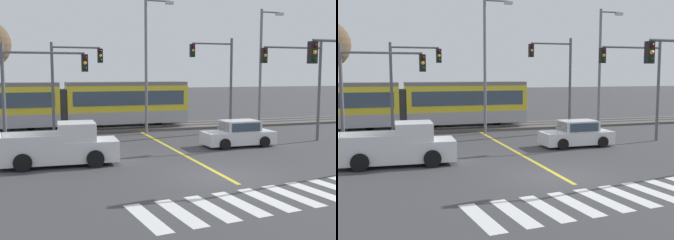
{
  "view_description": "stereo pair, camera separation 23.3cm",
  "coord_description": "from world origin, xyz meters",
  "views": [
    {
      "loc": [
        -7.5,
        -15.63,
        4.29
      ],
      "look_at": [
        -0.12,
        7.1,
        1.6
      ],
      "focal_mm": 45.0,
      "sensor_mm": 36.0,
      "label": 1
    },
    {
      "loc": [
        -7.28,
        -15.7,
        4.29
      ],
      "look_at": [
        -0.12,
        7.1,
        1.6
      ],
      "focal_mm": 45.0,
      "sensor_mm": 36.0,
      "label": 2
    }
  ],
  "objects": [
    {
      "name": "pickup_truck",
      "position": [
        -6.24,
        4.29,
        0.84
      ],
      "size": [
        5.48,
        2.4,
        1.98
      ],
      "color": "silver",
      "rests_on": "ground"
    },
    {
      "name": "street_lamp_east",
      "position": [
        8.97,
        12.28,
        5.02
      ],
      "size": [
        1.9,
        0.28,
        8.94
      ],
      "color": "slate",
      "rests_on": "ground"
    },
    {
      "name": "crosswalk_stripe_1",
      "position": [
        -3.28,
        -3.82,
        0.0
      ],
      "size": [
        0.88,
        2.85,
        0.01
      ],
      "primitive_type": "cube",
      "rotation": [
        0.0,
        0.0,
        0.12
      ],
      "color": "silver",
      "rests_on": "ground"
    },
    {
      "name": "crosswalk_stripe_6",
      "position": [
        2.19,
        -3.18,
        0.0
      ],
      "size": [
        0.88,
        2.85,
        0.01
      ],
      "primitive_type": "cube",
      "rotation": [
        0.0,
        0.0,
        0.12
      ],
      "color": "silver",
      "rests_on": "ground"
    },
    {
      "name": "crosswalk_stripe_5",
      "position": [
        1.09,
        -3.31,
        0.0
      ],
      "size": [
        0.88,
        2.85,
        0.01
      ],
      "primitive_type": "cube",
      "rotation": [
        0.0,
        0.0,
        0.12
      ],
      "color": "silver",
      "rests_on": "ground"
    },
    {
      "name": "rail_far",
      "position": [
        0.0,
        16.49,
        0.23
      ],
      "size": [
        120.0,
        0.08,
        0.1
      ],
      "primitive_type": "cube",
      "color": "#939399",
      "rests_on": "track_bed"
    },
    {
      "name": "sedan_crossing",
      "position": [
        3.97,
        6.3,
        0.7
      ],
      "size": [
        4.21,
        1.93,
        1.52
      ],
      "color": "silver",
      "rests_on": "ground"
    },
    {
      "name": "crosswalk_stripe_4",
      "position": [
        0.0,
        -3.44,
        0.0
      ],
      "size": [
        0.88,
        2.85,
        0.01
      ],
      "primitive_type": "cube",
      "rotation": [
        0.0,
        0.0,
        0.12
      ],
      "color": "silver",
      "rests_on": "ground"
    },
    {
      "name": "ground_plane",
      "position": [
        0.0,
        0.0,
        0.0
      ],
      "size": [
        200.0,
        200.0,
        0.0
      ],
      "primitive_type": "plane",
      "color": "#3D3D3F"
    },
    {
      "name": "lane_centre_line",
      "position": [
        0.0,
        6.16,
        0.0
      ],
      "size": [
        0.2,
        15.21,
        0.01
      ],
      "primitive_type": "cube",
      "color": "gold",
      "rests_on": "ground"
    },
    {
      "name": "track_bed",
      "position": [
        0.0,
        15.77,
        0.09
      ],
      "size": [
        120.0,
        4.0,
        0.18
      ],
      "primitive_type": "cube",
      "color": "#56514C",
      "rests_on": "ground"
    },
    {
      "name": "crosswalk_stripe_0",
      "position": [
        -4.37,
        -3.95,
        0.0
      ],
      "size": [
        0.88,
        2.85,
        0.01
      ],
      "primitive_type": "cube",
      "rotation": [
        0.0,
        0.0,
        0.12
      ],
      "color": "silver",
      "rests_on": "ground"
    },
    {
      "name": "traffic_light_far_left",
      "position": [
        -5.18,
        11.65,
        4.1
      ],
      "size": [
        3.25,
        0.38,
        6.18
      ],
      "color": "#515459",
      "rests_on": "ground"
    },
    {
      "name": "traffic_light_mid_left",
      "position": [
        -7.34,
        6.62,
        3.83
      ],
      "size": [
        4.25,
        0.38,
        5.75
      ],
      "color": "#515459",
      "rests_on": "ground"
    },
    {
      "name": "rail_near",
      "position": [
        0.0,
        15.05,
        0.23
      ],
      "size": [
        120.0,
        0.08,
        0.1
      ],
      "primitive_type": "cube",
      "color": "#939399",
      "rests_on": "track_bed"
    },
    {
      "name": "crosswalk_stripe_2",
      "position": [
        -2.19,
        -3.7,
        0.0
      ],
      "size": [
        0.88,
        2.85,
        0.01
      ],
      "primitive_type": "cube",
      "rotation": [
        0.0,
        0.0,
        0.12
      ],
      "color": "silver",
      "rests_on": "ground"
    },
    {
      "name": "crosswalk_stripe_3",
      "position": [
        -1.09,
        -3.57,
        0.0
      ],
      "size": [
        0.88,
        2.85,
        0.01
      ],
      "primitive_type": "cube",
      "rotation": [
        0.0,
        0.0,
        0.12
      ],
      "color": "silver",
      "rests_on": "ground"
    },
    {
      "name": "light_rail_tram",
      "position": [
        -5.37,
        15.76,
        2.05
      ],
      "size": [
        18.5,
        2.64,
        3.43
      ],
      "color": "#9E9EA3",
      "rests_on": "track_bed"
    },
    {
      "name": "street_lamp_centre",
      "position": [
        0.31,
        12.82,
        5.29
      ],
      "size": [
        2.09,
        0.28,
        9.42
      ],
      "color": "slate",
      "rests_on": "ground"
    },
    {
      "name": "traffic_light_mid_right",
      "position": [
        8.3,
        6.61,
        4.15
      ],
      "size": [
        4.25,
        0.38,
        6.2
      ],
      "color": "#515459",
      "rests_on": "ground"
    },
    {
      "name": "traffic_light_far_right",
      "position": [
        5.19,
        11.85,
        4.39
      ],
      "size": [
        3.25,
        0.38,
        6.73
      ],
      "color": "#515459",
      "rests_on": "ground"
    }
  ]
}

